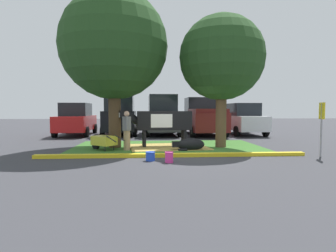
% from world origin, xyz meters
% --- Properties ---
extents(ground_plane, '(80.00, 80.00, 0.00)m').
position_xyz_m(ground_plane, '(0.00, 0.00, 0.00)').
color(ground_plane, '#38383D').
extents(grass_island, '(8.00, 4.66, 0.02)m').
position_xyz_m(grass_island, '(-0.41, 1.99, 0.01)').
color(grass_island, '#386B28').
rests_on(grass_island, ground).
extents(curb_yellow, '(9.20, 0.24, 0.12)m').
position_xyz_m(curb_yellow, '(-0.41, -0.49, 0.06)').
color(curb_yellow, yellow).
rests_on(curb_yellow, ground).
extents(hay_bedding, '(3.46, 2.76, 0.04)m').
position_xyz_m(hay_bedding, '(-0.40, 1.83, 0.03)').
color(hay_bedding, tan).
rests_on(hay_bedding, ground).
extents(shade_tree_left, '(4.49, 4.49, 6.52)m').
position_xyz_m(shade_tree_left, '(-2.66, 2.00, 4.26)').
color(shade_tree_left, '#4C3823').
rests_on(shade_tree_left, ground).
extents(shade_tree_right, '(3.57, 3.57, 5.57)m').
position_xyz_m(shade_tree_right, '(1.84, 1.76, 3.76)').
color(shade_tree_right, brown).
rests_on(shade_tree_right, ground).
extents(cow_holstein, '(3.14, 0.88, 1.58)m').
position_xyz_m(cow_holstein, '(-0.68, 2.03, 1.13)').
color(cow_holstein, black).
rests_on(cow_holstein, ground).
extents(calf_lying, '(1.31, 0.54, 0.48)m').
position_xyz_m(calf_lying, '(0.38, 0.90, 0.24)').
color(calf_lying, black).
rests_on(calf_lying, ground).
extents(person_handler, '(0.34, 0.53, 1.55)m').
position_xyz_m(person_handler, '(-2.09, 1.09, 0.83)').
color(person_handler, '#9E7F5B').
rests_on(person_handler, ground).
extents(wheelbarrow, '(1.41, 1.29, 0.63)m').
position_xyz_m(wheelbarrow, '(-3.00, 1.15, 0.39)').
color(wheelbarrow, gold).
rests_on(wheelbarrow, ground).
extents(parking_sign, '(0.14, 0.44, 1.85)m').
position_xyz_m(parking_sign, '(4.61, -0.83, 1.31)').
color(parking_sign, '#99999E').
rests_on(parking_sign, ground).
extents(bucket_blue, '(0.31, 0.31, 0.29)m').
position_xyz_m(bucket_blue, '(-1.17, -1.16, 0.15)').
color(bucket_blue, blue).
rests_on(bucket_blue, ground).
extents(bucket_pink, '(0.27, 0.27, 0.33)m').
position_xyz_m(bucket_pink, '(-0.60, -1.50, 0.17)').
color(bucket_pink, '#EA3893').
rests_on(bucket_pink, ground).
extents(sedan_red, '(2.12, 4.45, 2.02)m').
position_xyz_m(sedan_red, '(-5.80, 7.87, 0.98)').
color(sedan_red, red).
rests_on(sedan_red, ground).
extents(suv_black, '(2.22, 4.65, 2.52)m').
position_xyz_m(suv_black, '(-3.07, 8.17, 1.27)').
color(suv_black, black).
rests_on(suv_black, ground).
extents(suv_dark_grey, '(2.22, 4.65, 2.52)m').
position_xyz_m(suv_dark_grey, '(-0.41, 7.94, 1.27)').
color(suv_dark_grey, '#3D3D42').
rests_on(suv_dark_grey, ground).
extents(pickup_truck_maroon, '(2.33, 5.45, 2.42)m').
position_xyz_m(pickup_truck_maroon, '(2.23, 7.93, 1.11)').
color(pickup_truck_maroon, maroon).
rests_on(pickup_truck_maroon, ground).
extents(hatchback_white, '(2.12, 4.45, 2.02)m').
position_xyz_m(hatchback_white, '(4.84, 7.73, 0.98)').
color(hatchback_white, silver).
rests_on(hatchback_white, ground).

